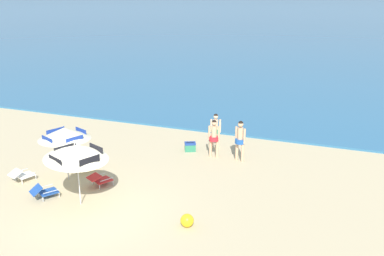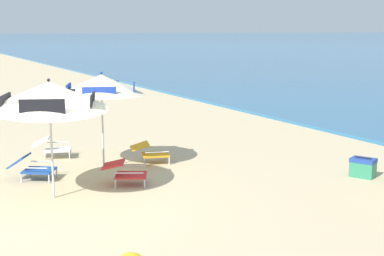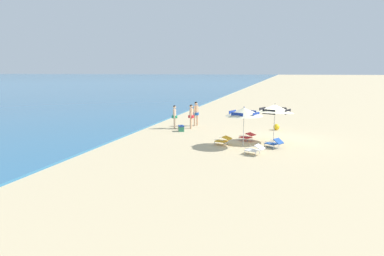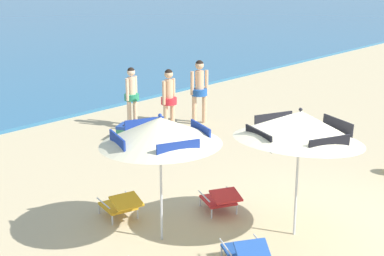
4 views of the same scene
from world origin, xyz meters
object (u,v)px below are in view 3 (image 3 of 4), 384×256
(lounge_chair_under_umbrella, at_px, (247,136))
(person_standing_beside, at_px, (191,115))
(lounge_chair_spare_folded, at_px, (255,149))
(lounge_chair_beside_umbrella, at_px, (223,140))
(beach_umbrella_striped_main, at_px, (244,112))
(person_standing_near_shore, at_px, (196,112))
(beach_ball, at_px, (276,127))
(beach_umbrella_striped_second, at_px, (275,109))
(cooler_box, at_px, (181,128))
(person_wading_in, at_px, (175,115))
(lounge_chair_facing_sea, at_px, (274,143))

(lounge_chair_under_umbrella, relative_size, person_standing_beside, 0.59)
(lounge_chair_spare_folded, bearing_deg, lounge_chair_beside_umbrella, 49.09)
(beach_umbrella_striped_main, distance_m, lounge_chair_spare_folded, 2.35)
(beach_umbrella_striped_main, relative_size, person_standing_near_shore, 1.43)
(lounge_chair_beside_umbrella, bearing_deg, person_standing_near_shore, 29.16)
(beach_umbrella_striped_main, distance_m, lounge_chair_beside_umbrella, 1.93)
(lounge_chair_beside_umbrella, height_order, beach_ball, lounge_chair_beside_umbrella)
(beach_umbrella_striped_second, bearing_deg, person_standing_beside, 63.61)
(beach_umbrella_striped_second, height_order, cooler_box, beach_umbrella_striped_second)
(beach_umbrella_striped_main, relative_size, lounge_chair_spare_folded, 2.55)
(lounge_chair_spare_folded, distance_m, person_standing_near_shore, 8.78)
(beach_umbrella_striped_main, height_order, person_wading_in, beach_umbrella_striped_main)
(beach_umbrella_striped_second, height_order, beach_ball, beach_umbrella_striped_second)
(person_standing_beside, distance_m, cooler_box, 1.50)
(lounge_chair_spare_folded, height_order, cooler_box, lounge_chair_spare_folded)
(lounge_chair_under_umbrella, bearing_deg, lounge_chair_spare_folded, -166.69)
(beach_umbrella_striped_second, xyz_separation_m, cooler_box, (1.62, 6.09, -1.70))
(lounge_chair_beside_umbrella, height_order, cooler_box, lounge_chair_beside_umbrella)
(lounge_chair_beside_umbrella, distance_m, lounge_chair_facing_sea, 2.70)
(beach_umbrella_striped_main, distance_m, beach_umbrella_striped_second, 2.23)
(lounge_chair_under_umbrella, bearing_deg, beach_umbrella_striped_second, -83.40)
(person_standing_beside, bearing_deg, person_standing_near_shore, -1.44)
(beach_umbrella_striped_second, relative_size, lounge_chair_facing_sea, 2.17)
(beach_umbrella_striped_second, distance_m, person_standing_near_shore, 7.06)
(person_standing_beside, bearing_deg, lounge_chair_facing_sea, -126.33)
(beach_umbrella_striped_second, xyz_separation_m, beach_ball, (3.92, -0.05, -1.69))
(lounge_chair_spare_folded, bearing_deg, lounge_chair_facing_sea, -25.82)
(lounge_chair_facing_sea, height_order, lounge_chair_spare_folded, lounge_chair_facing_sea)
(person_standing_near_shore, bearing_deg, lounge_chair_facing_sea, -133.24)
(beach_umbrella_striped_second, height_order, lounge_chair_under_umbrella, beach_umbrella_striped_second)
(lounge_chair_facing_sea, relative_size, cooler_box, 1.73)
(person_standing_near_shore, distance_m, person_wading_in, 1.87)
(person_standing_near_shore, height_order, cooler_box, person_standing_near_shore)
(lounge_chair_beside_umbrella, relative_size, person_wading_in, 0.59)
(cooler_box, bearing_deg, person_wading_in, 40.26)
(lounge_chair_facing_sea, relative_size, person_standing_near_shore, 0.58)
(beach_umbrella_striped_main, height_order, person_standing_near_shore, beach_umbrella_striped_main)
(person_wading_in, bearing_deg, lounge_chair_spare_folded, -133.07)
(lounge_chair_beside_umbrella, height_order, lounge_chair_spare_folded, lounge_chair_spare_folded)
(beach_umbrella_striped_main, height_order, cooler_box, beach_umbrella_striped_main)
(lounge_chair_under_umbrella, bearing_deg, cooler_box, 68.82)
(lounge_chair_under_umbrella, height_order, lounge_chair_spare_folded, lounge_chair_spare_folded)
(lounge_chair_under_umbrella, relative_size, lounge_chair_spare_folded, 0.99)
(lounge_chair_under_umbrella, bearing_deg, person_wading_in, 63.25)
(beach_umbrella_striped_second, relative_size, lounge_chair_beside_umbrella, 2.31)
(beach_umbrella_striped_main, xyz_separation_m, lounge_chair_under_umbrella, (1.46, -0.06, -1.59))
(beach_umbrella_striped_main, relative_size, cooler_box, 4.27)
(lounge_chair_beside_umbrella, height_order, person_wading_in, person_wading_in)
(person_standing_beside, bearing_deg, person_wading_in, 104.62)
(lounge_chair_spare_folded, bearing_deg, cooler_box, 48.07)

